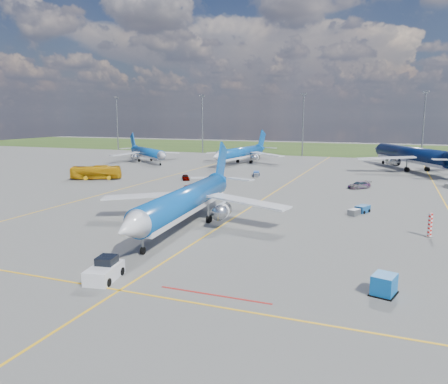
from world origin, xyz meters
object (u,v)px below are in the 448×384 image
(bg_jet_nw, at_px, (148,162))
(bg_jet_n, at_px, (411,170))
(warning_post, at_px, (430,225))
(service_car_c, at_px, (359,185))
(uld_container, at_px, (384,285))
(baggage_tug_c, at_px, (256,174))
(baggage_tug_w, at_px, (360,210))
(bg_jet_nnw, at_px, (241,164))
(pushback_tug, at_px, (105,271))
(service_car_a, at_px, (186,177))
(service_car_b, at_px, (198,187))
(main_airliner, at_px, (186,226))
(apron_bus, at_px, (96,173))

(bg_jet_nw, height_order, bg_jet_n, bg_jet_n)
(bg_jet_nw, bearing_deg, warning_post, -90.19)
(service_car_c, bearing_deg, uld_container, -37.87)
(uld_container, relative_size, baggage_tug_c, 0.43)
(baggage_tug_w, relative_size, baggage_tug_c, 1.00)
(bg_jet_n, xyz_separation_m, baggage_tug_w, (-8.99, -60.76, 0.51))
(bg_jet_nnw, bearing_deg, pushback_tug, -70.87)
(bg_jet_nnw, height_order, baggage_tug_c, bg_jet_nnw)
(service_car_c, bearing_deg, baggage_tug_w, -39.72)
(service_car_a, height_order, service_car_b, service_car_b)
(bg_jet_nnw, bearing_deg, main_airliner, -69.04)
(apron_bus, xyz_separation_m, baggage_tug_c, (33.37, 19.04, -1.10))
(warning_post, xyz_separation_m, main_airliner, (-30.46, -5.89, -1.50))
(pushback_tug, bearing_deg, baggage_tug_c, 85.47)
(main_airliner, relative_size, pushback_tug, 6.37)
(bg_jet_nw, height_order, apron_bus, bg_jet_nw)
(bg_jet_n, xyz_separation_m, uld_container, (-4.76, -92.04, 0.86))
(warning_post, height_order, bg_jet_n, bg_jet_n)
(warning_post, relative_size, baggage_tug_w, 0.61)
(warning_post, height_order, apron_bus, apron_bus)
(bg_jet_nw, distance_m, bg_jet_nnw, 30.17)
(bg_jet_nnw, bearing_deg, baggage_tug_w, -48.71)
(baggage_tug_w, bearing_deg, bg_jet_n, 105.72)
(apron_bus, distance_m, baggage_tug_c, 38.43)
(uld_container, height_order, baggage_tug_w, uld_container)
(service_car_a, bearing_deg, warning_post, -65.97)
(uld_container, bearing_deg, bg_jet_nnw, 130.49)
(apron_bus, bearing_deg, service_car_c, -109.29)
(warning_post, bearing_deg, service_car_b, 153.76)
(warning_post, relative_size, baggage_tug_c, 0.60)
(baggage_tug_c, bearing_deg, bg_jet_nw, 139.48)
(service_car_c, bearing_deg, apron_bus, -125.60)
(bg_jet_nw, relative_size, service_car_c, 6.60)
(bg_jet_nw, relative_size, baggage_tug_c, 6.63)
(apron_bus, bearing_deg, pushback_tug, -169.84)
(uld_container, relative_size, service_car_c, 0.43)
(bg_jet_n, height_order, uld_container, bg_jet_n)
(bg_jet_nnw, distance_m, apron_bus, 48.47)
(pushback_tug, xyz_separation_m, baggage_tug_c, (-7.29, 71.09, -0.31))
(bg_jet_nw, xyz_separation_m, baggage_tug_w, (69.15, -52.87, 0.51))
(bg_jet_nw, bearing_deg, service_car_a, -98.26)
(main_airliner, bearing_deg, pushback_tug, -90.03)
(bg_jet_nw, xyz_separation_m, service_car_a, (28.83, -31.07, 0.64))
(bg_jet_nw, relative_size, baggage_tug_w, 6.65)
(apron_bus, height_order, service_car_c, apron_bus)
(bg_jet_nnw, bearing_deg, service_car_b, -73.39)
(bg_jet_nnw, xyz_separation_m, service_car_b, (8.03, -49.54, 0.74))
(apron_bus, bearing_deg, baggage_tug_w, -131.95)
(bg_jet_nw, xyz_separation_m, bg_jet_nnw, (29.55, 6.08, 0.00))
(warning_post, relative_size, bg_jet_nw, 0.09)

